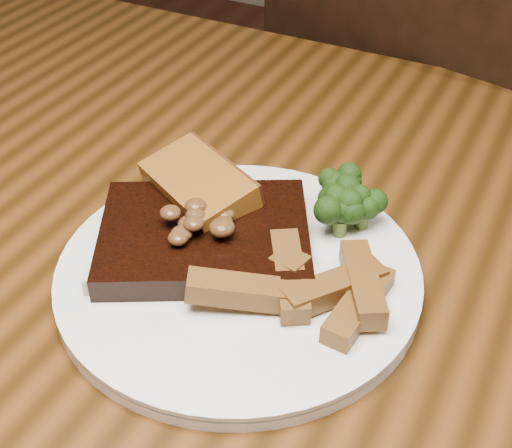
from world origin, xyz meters
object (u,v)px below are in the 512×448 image
at_px(chair_far, 417,148).
at_px(garlic_bread, 199,202).
at_px(plate, 239,275).
at_px(potato_wedges, 304,285).
at_px(dining_table, 270,331).
at_px(steak, 205,238).

relative_size(chair_far, garlic_bread, 8.38).
height_order(chair_far, plate, chair_far).
bearing_deg(plate, garlic_bread, 142.00).
relative_size(garlic_bread, potato_wedges, 0.96).
bearing_deg(dining_table, garlic_bread, 168.06).
distance_m(garlic_bread, potato_wedges, 0.15).
distance_m(dining_table, plate, 0.11).
distance_m(chair_far, garlic_bread, 0.64).
bearing_deg(chair_far, steak, 100.05).
xyz_separation_m(dining_table, potato_wedges, (0.05, -0.04, 0.12)).
bearing_deg(potato_wedges, steak, 172.14).
height_order(dining_table, plate, plate).
relative_size(steak, potato_wedges, 1.54).
bearing_deg(steak, chair_far, 58.34).
xyz_separation_m(chair_far, garlic_bread, (-0.07, -0.59, 0.25)).
bearing_deg(steak, potato_wedges, -36.19).
distance_m(plate, steak, 0.04).
height_order(chair_far, steak, chair_far).
distance_m(plate, potato_wedges, 0.07).
xyz_separation_m(steak, garlic_bread, (-0.03, 0.04, -0.00)).
bearing_deg(plate, steak, 164.78).
bearing_deg(dining_table, steak, -152.79).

